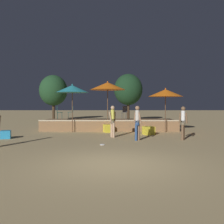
{
  "coord_description": "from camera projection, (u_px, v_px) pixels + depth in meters",
  "views": [
    {
      "loc": [
        0.0,
        -7.41,
        1.82
      ],
      "look_at": [
        0.0,
        5.29,
        1.39
      ],
      "focal_mm": 40.0,
      "sensor_mm": 36.0,
      "label": 1
    }
  ],
  "objects": [
    {
      "name": "background_tree_0",
      "position": [
        128.0,
        90.0,
        25.67
      ],
      "size": [
        2.92,
        2.92,
        4.87
      ],
      "color": "#3D2B1C",
      "rests_on": "ground"
    },
    {
      "name": "person_1",
      "position": [
        183.0,
        122.0,
        12.44
      ],
      "size": [
        0.42,
        0.31,
        1.68
      ],
      "rotation": [
        0.0,
        0.0,
        1.01
      ],
      "color": "brown",
      "rests_on": "ground"
    },
    {
      "name": "cube_seat_0",
      "position": [
        108.0,
        128.0,
        15.81
      ],
      "size": [
        0.68,
        0.68,
        0.49
      ],
      "rotation": [
        0.0,
        0.0,
        0.35
      ],
      "color": "yellow",
      "rests_on": "ground"
    },
    {
      "name": "cube_seat_1",
      "position": [
        6.0,
        135.0,
        12.93
      ],
      "size": [
        0.6,
        0.6,
        0.42
      ],
      "rotation": [
        0.0,
        0.0,
        0.28
      ],
      "color": "#2D9EDB",
      "rests_on": "ground"
    },
    {
      "name": "cube_seat_2",
      "position": [
        149.0,
        130.0,
        14.62
      ],
      "size": [
        0.74,
        0.74,
        0.48
      ],
      "rotation": [
        0.0,
        0.0,
        0.31
      ],
      "color": "yellow",
      "rests_on": "ground"
    },
    {
      "name": "person_0",
      "position": [
        137.0,
        122.0,
        12.26
      ],
      "size": [
        0.39,
        0.42,
        1.71
      ],
      "rotation": [
        0.0,
        0.0,
        0.73
      ],
      "color": "#2D4C7F",
      "rests_on": "ground"
    },
    {
      "name": "frisbee_disc",
      "position": [
        102.0,
        145.0,
        10.95
      ],
      "size": [
        0.23,
        0.23,
        0.03
      ],
      "color": "white",
      "rests_on": "ground"
    },
    {
      "name": "bistro_chair_0",
      "position": [
        58.0,
        111.0,
        17.05
      ],
      "size": [
        0.42,
        0.41,
        0.9
      ],
      "rotation": [
        0.0,
        0.0,
        1.76
      ],
      "color": "#1E4C47",
      "rests_on": "wooden_deck"
    },
    {
      "name": "ground_plane",
      "position": [
        112.0,
        164.0,
        7.47
      ],
      "size": [
        120.0,
        120.0,
        0.0
      ],
      "primitive_type": "plane",
      "color": "tan"
    },
    {
      "name": "wooden_deck",
      "position": [
        109.0,
        125.0,
        17.51
      ],
      "size": [
        9.14,
        2.81,
        0.76
      ],
      "color": "olive",
      "rests_on": "ground"
    },
    {
      "name": "patio_umbrella_0",
      "position": [
        72.0,
        89.0,
        15.81
      ],
      "size": [
        2.09,
        2.09,
        3.07
      ],
      "color": "brown",
      "rests_on": "ground"
    },
    {
      "name": "patio_umbrella_1",
      "position": [
        166.0,
        93.0,
        15.72
      ],
      "size": [
        2.18,
        2.18,
        2.8
      ],
      "color": "brown",
      "rests_on": "ground"
    },
    {
      "name": "patio_umbrella_2",
      "position": [
        108.0,
        86.0,
        16.07
      ],
      "size": [
        2.29,
        2.29,
        3.27
      ],
      "color": "brown",
      "rests_on": "ground"
    },
    {
      "name": "bistro_chair_1",
      "position": [
        125.0,
        111.0,
        17.63
      ],
      "size": [
        0.45,
        0.45,
        0.9
      ],
      "rotation": [
        0.0,
        0.0,
        5.86
      ],
      "color": "#47474C",
      "rests_on": "wooden_deck"
    },
    {
      "name": "bistro_chair_2",
      "position": [
        72.0,
        111.0,
        17.84
      ],
      "size": [
        0.41,
        0.41,
        0.9
      ],
      "rotation": [
        0.0,
        0.0,
        4.88
      ],
      "color": "#1E4C47",
      "rests_on": "wooden_deck"
    },
    {
      "name": "person_2",
      "position": [
        113.0,
        120.0,
        13.44
      ],
      "size": [
        0.42,
        0.39,
        1.7
      ],
      "rotation": [
        0.0,
        0.0,
        5.45
      ],
      "color": "tan",
      "rests_on": "ground"
    },
    {
      "name": "background_tree_1",
      "position": [
        53.0,
        90.0,
        27.2
      ],
      "size": [
        3.03,
        3.03,
        4.93
      ],
      "color": "#3D2B1C",
      "rests_on": "ground"
    }
  ]
}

